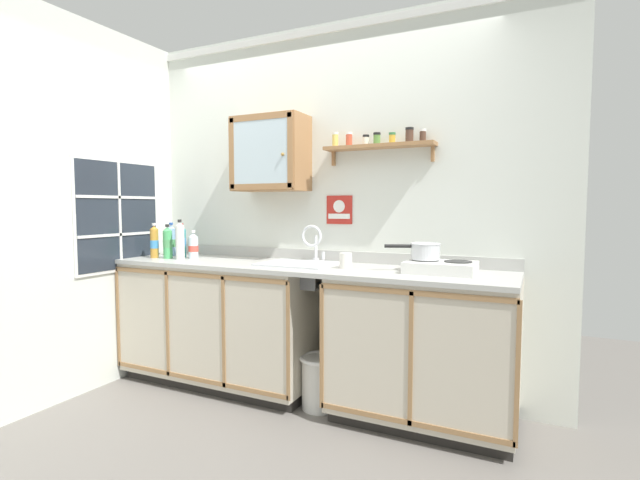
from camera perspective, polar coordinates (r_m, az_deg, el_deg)
floor at (r=3.19m, az=-5.25°, el=-20.70°), size 5.86×5.86×0.00m
back_wall at (r=3.45m, az=0.02°, el=4.12°), size 3.46×0.07×2.66m
side_wall_left at (r=3.67m, az=-27.92°, el=3.49°), size 0.05×3.41×2.66m
lower_cabinet_run at (r=3.63m, az=-11.96°, el=-10.00°), size 1.52×0.63×0.91m
lower_cabinet_run_right at (r=2.99m, az=12.68°, el=-13.11°), size 1.12×0.63×0.91m
countertop at (r=3.18m, az=-2.58°, el=-3.37°), size 2.82×0.65×0.03m
backsplash at (r=3.44m, az=-0.23°, el=-1.88°), size 2.82×0.02×0.08m
sink at (r=3.23m, az=-2.51°, el=-3.60°), size 0.51×0.45×0.41m
hot_plate_stove at (r=2.89m, az=14.70°, el=-3.26°), size 0.41×0.30×0.07m
saucepan at (r=2.92m, az=12.84°, el=-1.30°), size 0.33×0.20×0.10m
bottle_opaque_white_0 at (r=3.66m, az=-16.93°, el=-0.11°), size 0.07×0.07×0.30m
bottle_water_clear_1 at (r=3.71m, az=-15.40°, el=-0.73°), size 0.08×0.08×0.22m
bottle_juice_amber_2 at (r=3.84m, az=-19.81°, el=-0.25°), size 0.06×0.06×0.27m
bottle_soda_green_3 at (r=3.76m, az=-18.32°, el=-0.32°), size 0.07×0.07×0.27m
bottle_detergent_teal_4 at (r=3.81m, az=-16.72°, el=-0.18°), size 0.07×0.07×0.27m
bottle_water_blue_5 at (r=3.97m, az=-17.91°, el=-0.09°), size 0.07×0.07×0.27m
mug at (r=3.01m, az=3.21°, el=-2.55°), size 0.08×0.12×0.10m
wall_cabinet at (r=3.49m, az=-6.16°, el=10.54°), size 0.55×0.31×0.55m
spice_shelf at (r=3.21m, az=7.25°, el=11.70°), size 0.77×0.14×0.23m
warning_sign at (r=3.36m, az=2.40°, el=3.73°), size 0.20×0.01×0.21m
window at (r=3.85m, az=-23.65°, el=2.75°), size 0.03×0.77×0.86m
trash_bin at (r=3.20m, az=0.01°, el=-17.03°), size 0.27×0.27×0.35m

